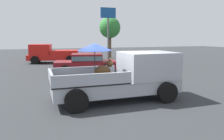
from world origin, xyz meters
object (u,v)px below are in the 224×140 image
(pickup_truck_red, at_px, (51,54))
(pickup_truck_main, at_px, (126,75))
(motel_sign, at_px, (108,25))
(parked_sedan_near, at_px, (86,62))

(pickup_truck_red, bearing_deg, pickup_truck_main, 109.06)
(pickup_truck_red, relative_size, motel_sign, 0.99)
(parked_sedan_near, distance_m, motel_sign, 5.48)
(pickup_truck_main, relative_size, parked_sedan_near, 1.11)
(pickup_truck_red, xyz_separation_m, motel_sign, (4.85, -3.05, 2.70))
(pickup_truck_main, distance_m, parked_sedan_near, 7.12)
(pickup_truck_red, height_order, motel_sign, motel_sign)
(pickup_truck_red, bearing_deg, motel_sign, 158.24)
(pickup_truck_main, bearing_deg, parked_sedan_near, 91.21)
(parked_sedan_near, xyz_separation_m, motel_sign, (2.86, 3.72, 2.83))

